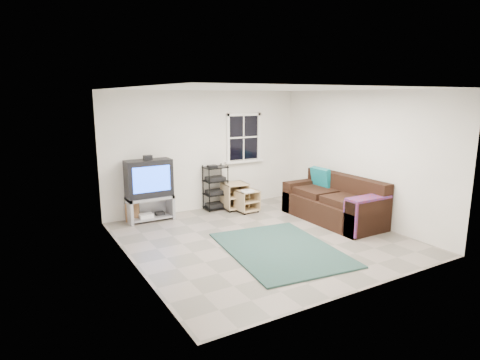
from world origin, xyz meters
TOP-DOWN VIEW (x-y plane):
  - room at (0.95, 2.27)m, footprint 4.60×4.62m
  - tv_unit at (-1.39, 2.05)m, footprint 0.91×0.45m
  - av_rack at (0.13, 2.10)m, footprint 0.50×0.36m
  - side_table_left at (0.50, 1.92)m, footprint 0.54×0.54m
  - side_table_right at (0.62, 1.59)m, footprint 0.45×0.47m
  - sofa at (1.84, 0.16)m, footprint 0.96×2.16m
  - shag_rug at (-0.06, -0.62)m, footprint 1.93×2.48m
  - paper_bag at (-1.72, 2.17)m, footprint 0.31×0.25m

SIDE VIEW (x-z plane):
  - shag_rug at x=-0.06m, z-range 0.00..0.03m
  - paper_bag at x=-1.72m, z-range 0.00..0.38m
  - side_table_right at x=0.62m, z-range 0.03..0.53m
  - side_table_left at x=0.50m, z-range 0.02..0.61m
  - sofa at x=1.84m, z-range -0.15..0.84m
  - av_rack at x=0.13m, z-range -0.06..0.93m
  - tv_unit at x=-1.39m, z-range 0.07..1.40m
  - room at x=0.95m, z-range -0.82..3.78m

